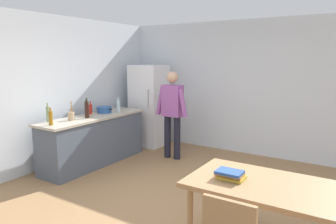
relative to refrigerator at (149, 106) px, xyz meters
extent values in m
plane|color=#936D47|center=(1.90, -2.40, -0.90)|extent=(14.00, 14.00, 0.00)
cube|color=silver|center=(1.90, 0.60, 0.45)|extent=(6.40, 0.12, 2.70)
cube|color=silver|center=(-0.70, -2.20, 0.45)|extent=(0.12, 5.60, 2.70)
cube|color=#4C5666|center=(-0.10, -1.60, -0.47)|extent=(0.60, 2.12, 0.86)
cube|color=#B2A893|center=(-0.10, -1.60, -0.02)|extent=(0.64, 2.20, 0.04)
cube|color=white|center=(0.00, 0.00, 0.00)|extent=(0.70, 0.64, 1.80)
cylinder|color=#B2B2B7|center=(0.22, -0.34, 0.20)|extent=(0.02, 0.02, 0.40)
cylinder|color=#1E1E2D|center=(0.84, -0.55, -0.48)|extent=(0.13, 0.13, 0.84)
cylinder|color=#1E1E2D|center=(1.06, -0.55, -0.48)|extent=(0.13, 0.13, 0.84)
cube|color=#99519E|center=(0.95, -0.55, 0.24)|extent=(0.38, 0.22, 0.60)
sphere|color=tan|center=(0.95, -0.55, 0.69)|extent=(0.22, 0.22, 0.22)
cylinder|color=#99519E|center=(0.70, -0.59, 0.22)|extent=(0.20, 0.09, 0.55)
cylinder|color=#99519E|center=(1.20, -0.59, 0.22)|extent=(0.20, 0.09, 0.55)
cube|color=#9E754C|center=(3.30, -2.70, -0.18)|extent=(1.40, 0.90, 0.05)
cylinder|color=#9E754C|center=(2.70, -3.05, -0.55)|extent=(0.06, 0.06, 0.70)
cylinder|color=#9E754C|center=(2.70, -2.35, -0.55)|extent=(0.06, 0.06, 0.70)
cylinder|color=#9E754C|center=(3.90, -2.35, -0.55)|extent=(0.06, 0.06, 0.70)
cylinder|color=#285193|center=(-0.18, -1.23, 0.06)|extent=(0.28, 0.28, 0.12)
cube|color=black|center=(-0.35, -1.23, 0.08)|extent=(0.06, 0.03, 0.02)
cube|color=black|center=(-0.01, -1.23, 0.08)|extent=(0.06, 0.03, 0.02)
cylinder|color=tan|center=(-0.13, -2.08, 0.07)|extent=(0.11, 0.11, 0.14)
cylinder|color=olive|center=(-0.11, -2.07, 0.21)|extent=(0.02, 0.05, 0.22)
cylinder|color=olive|center=(-0.11, -2.09, 0.21)|extent=(0.02, 0.04, 0.22)
cylinder|color=#B22319|center=(-0.31, -1.46, 0.09)|extent=(0.06, 0.06, 0.18)
cylinder|color=#B22319|center=(-0.31, -1.46, 0.21)|extent=(0.02, 0.02, 0.06)
cylinder|color=black|center=(-0.05, -1.80, 0.14)|extent=(0.08, 0.08, 0.28)
cylinder|color=black|center=(-0.05, -1.80, 0.31)|extent=(0.03, 0.03, 0.06)
cylinder|color=#1E5123|center=(-0.19, -1.67, 0.14)|extent=(0.08, 0.08, 0.28)
cylinder|color=#1E5123|center=(-0.19, -1.67, 0.31)|extent=(0.03, 0.03, 0.06)
cylinder|color=gray|center=(-0.34, -2.38, 0.13)|extent=(0.06, 0.06, 0.26)
cylinder|color=gray|center=(-0.34, -2.38, 0.29)|extent=(0.02, 0.02, 0.06)
cylinder|color=#996619|center=(-0.09, -2.52, 0.11)|extent=(0.06, 0.06, 0.22)
cylinder|color=#996619|center=(-0.09, -2.52, 0.25)|extent=(0.03, 0.03, 0.06)
cylinder|color=silver|center=(-0.04, -0.98, 0.12)|extent=(0.07, 0.07, 0.24)
cylinder|color=silver|center=(-0.04, -0.98, 0.27)|extent=(0.03, 0.03, 0.06)
cube|color=gold|center=(3.02, -2.76, -0.14)|extent=(0.26, 0.20, 0.03)
cube|color=orange|center=(3.00, -2.78, -0.10)|extent=(0.27, 0.15, 0.03)
cube|color=#284C8E|center=(3.00, -2.80, -0.07)|extent=(0.26, 0.19, 0.03)
camera|label=1|loc=(4.08, -5.63, 1.04)|focal=33.60mm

